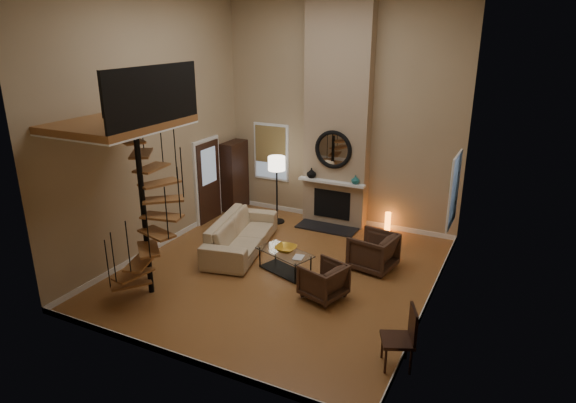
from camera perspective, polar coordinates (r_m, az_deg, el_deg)
The scene contains 32 objects.
ground at distance 10.45m, azimuth -0.98°, elevation -7.94°, with size 6.00×6.50×0.01m, color #AF7138.
back_wall at distance 12.43m, azimuth 5.94°, elevation 9.82°, with size 6.00×0.02×5.50m, color tan.
front_wall at distance 6.89m, azimuth -13.63°, elevation 1.57°, with size 6.00×0.02×5.50m, color tan.
left_wall at distance 11.19m, azimuth -15.00°, elevation 8.21°, with size 0.02×6.50×5.50m, color tan.
right_wall at distance 8.58m, azimuth 17.06°, elevation 4.76°, with size 0.02×6.50×5.50m, color tan.
baseboard_back at distance 13.13m, azimuth 5.52°, elevation -1.83°, with size 6.00×0.02×0.12m, color white.
baseboard_front at distance 8.11m, azimuth -12.03°, elevation -16.82°, with size 6.00×0.02×0.12m, color white.
baseboard_left at distance 11.97m, azimuth -13.85°, elevation -4.52°, with size 0.02×6.50×0.12m, color white.
baseboard_right at distance 9.59m, azimuth 15.41°, elevation -10.97°, with size 0.02×6.50×0.12m, color white.
chimney_breast at distance 12.26m, azimuth 5.62°, elevation 9.70°, with size 1.60×0.38×5.50m, color #9C8265.
hearth at distance 12.57m, azimuth 4.41°, elevation -3.00°, with size 1.50×0.60×0.04m, color black.
firebox at distance 12.63m, azimuth 4.97°, elevation -0.32°, with size 0.95×0.02×0.72m, color black.
mantel at distance 12.37m, azimuth 4.91°, elevation 2.18°, with size 1.70×0.18×0.06m, color white.
mirror_frame at distance 12.21m, azimuth 5.12°, elevation 5.85°, with size 0.94×0.94×0.10m, color black.
mirror_disc at distance 12.22m, azimuth 5.14°, elevation 5.86°, with size 0.80×0.80×0.01m, color white.
vase_left at distance 12.56m, azimuth 2.66°, elevation 3.24°, with size 0.24×0.24×0.25m, color black.
vase_right at distance 12.17m, azimuth 7.62°, elevation 2.46°, with size 0.20×0.20×0.21m, color #185655.
window_back at distance 13.40m, azimuth -1.92°, elevation 5.69°, with size 1.02×0.06×1.52m.
window_right at distance 10.80m, azimuth 18.22°, elevation 1.33°, with size 0.06×1.02×1.52m.
entry_door at distance 12.93m, azimuth -9.02°, elevation 2.31°, with size 0.10×1.05×2.16m.
loft at distance 9.16m, azimuth -18.07°, elevation 8.65°, with size 1.70×2.20×1.09m.
spiral_stair at distance 9.35m, azimuth -15.95°, elevation -0.17°, with size 1.47×1.47×4.06m.
hutch at distance 13.65m, azimuth -6.04°, elevation 2.93°, with size 0.39×0.82×1.84m, color black.
sofa at distance 11.29m, azimuth -5.35°, elevation -3.63°, with size 2.52×0.98×0.73m, color tan.
armchair_near at distance 10.59m, azimuth 9.97°, elevation -5.71°, with size 0.84×0.86×0.79m, color #422A1E.
armchair_far at distance 9.35m, azimuth 4.32°, elevation -9.02°, with size 0.71×0.73×0.67m, color #422A1E.
coffee_table at distance 10.32m, azimuth -0.36°, elevation -6.52°, with size 1.29×0.93×0.44m.
bowl at distance 10.27m, azimuth -0.24°, elevation -5.34°, with size 0.43×0.43×0.11m, color gold.
book at distance 9.98m, azimuth 1.05°, elevation -6.33°, with size 0.20×0.26×0.03m, color gray.
floor_lamp at distance 12.52m, azimuth -1.29°, elevation 3.72°, with size 0.43×0.43×1.75m.
accent_lamp at distance 12.50m, azimuth 11.18°, elevation -2.32°, with size 0.14×0.14×0.50m, color orange.
side_chair at distance 7.77m, azimuth 12.93°, elevation -14.50°, with size 0.60×0.60×0.98m.
Camera 1 is at (4.29, -8.24, 4.79)m, focal length 31.50 mm.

